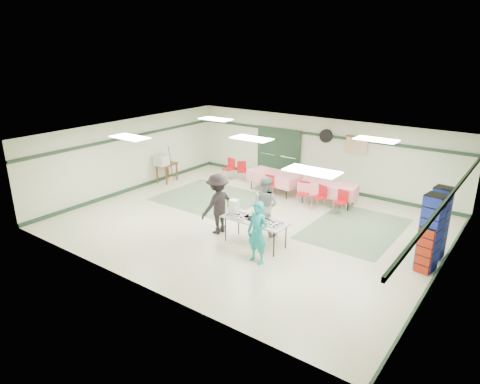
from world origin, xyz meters
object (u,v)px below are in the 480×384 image
Objects in this scene: volunteer_grey at (265,205)px; chair_loose_b at (230,167)px; chair_a at (320,195)px; volunteer_dark at (218,204)px; chair_d at (269,184)px; chair_c at (342,200)px; broom at (171,162)px; crate_stack_blue_b at (430,233)px; dining_table_b at (274,177)px; dining_table_a at (328,188)px; chair_loose_a at (242,169)px; office_printer at (161,160)px; volunteer_teal at (257,233)px; crate_stack_red at (427,249)px; serving_table at (255,221)px; crate_stack_blue_a at (439,223)px; printer_table at (167,166)px; chair_b at (304,191)px.

chair_loose_b is (-4.08, 3.62, -0.34)m from volunteer_grey.
chair_a is 0.94× the size of chair_loose_b.
volunteer_dark is at bearing -94.34° from chair_a.
volunteer_dark is at bearing -83.92° from chair_d.
chair_c is 0.57× the size of broom.
chair_c is 3.92m from crate_stack_blue_b.
dining_table_b is at bearing 2.73° from chair_loose_b.
chair_loose_a is (-4.03, 0.46, -0.09)m from dining_table_a.
chair_loose_b reaches higher than dining_table_a.
office_printer is (-6.34, -1.76, 0.37)m from dining_table_a.
volunteer_teal is 4.11m from crate_stack_red.
crate_stack_blue_b is (4.18, 1.36, 0.27)m from serving_table.
volunteer_grey is at bearing -162.12° from crate_stack_blue_a.
chair_a reaches higher than printer_table.
volunteer_dark is at bearing -42.56° from broom.
chair_a is at bearing 149.65° from crate_stack_red.
crate_stack_blue_b is 10.35m from office_printer.
crate_stack_blue_a is (6.03, -1.35, 0.47)m from chair_d.
chair_a reaches higher than dining_table_a.
chair_b is at bearing -88.49° from volunteer_grey.
crate_stack_red is (3.96, -2.90, 0.02)m from dining_table_a.
broom is (-10.38, 1.72, 0.14)m from crate_stack_red.
volunteer_grey is 6.12m from office_printer.
chair_b reaches higher than chair_d.
crate_stack_red is 2.37× the size of office_printer.
volunteer_grey reaches higher than crate_stack_red.
serving_table is 1.00m from volunteer_teal.
volunteer_grey is 5.47m from chair_loose_b.
chair_a is 0.99× the size of chair_b.
crate_stack_red reaches higher than chair_loose_b.
crate_stack_blue_b reaches higher than volunteer_teal.
chair_b is 3.96m from chair_loose_b.
dining_table_a is at bearing 10.86° from office_printer.
chair_c is at bearing -45.27° from dining_table_a.
crate_stack_blue_a is (3.57, 3.01, 0.14)m from volunteer_teal.
serving_table is 6.17m from chair_loose_b.
office_printer is 0.36× the size of broom.
chair_c is at bearing 154.31° from volunteer_dark.
chair_loose_b is (-4.30, 4.42, -0.18)m from serving_table.
volunteer_grey is 6.37m from broom.
crate_stack_red is (3.20, -2.32, 0.10)m from chair_c.
broom is (-0.08, 0.31, 0.09)m from printer_table.
volunteer_teal is 1.88× the size of chair_loose_b.
chair_a is at bearing 163.78° from volunteer_dark.
serving_table is at bearing -73.80° from chair_a.
volunteer_grey is 0.86× the size of dining_table_b.
chair_loose_b is at bearing 34.39° from printer_table.
volunteer_dark is at bearing -38.38° from printer_table.
crate_stack_red is at bearing -19.72° from dining_table_b.
volunteer_teal is 7.16m from chair_loose_b.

